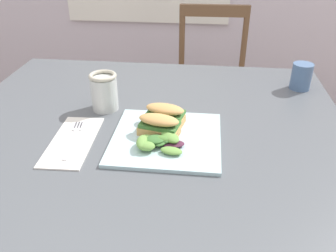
# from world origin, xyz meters

# --- Properties ---
(dining_table) EXTENTS (1.16, 0.99, 0.74)m
(dining_table) POSITION_xyz_m (0.00, 0.11, 0.62)
(dining_table) COLOR #51565B
(dining_table) RESTS_ON ground
(chair_wooden_far) EXTENTS (0.41, 0.41, 0.87)m
(chair_wooden_far) POSITION_xyz_m (0.19, 1.01, 0.45)
(chair_wooden_far) COLOR brown
(chair_wooden_far) RESTS_ON ground
(plate_lunch) EXTENTS (0.29, 0.29, 0.01)m
(plate_lunch) POSITION_xyz_m (0.07, 0.02, 0.74)
(plate_lunch) COLOR silver
(plate_lunch) RESTS_ON dining_table
(sandwich_half_front) EXTENTS (0.12, 0.08, 0.06)m
(sandwich_half_front) POSITION_xyz_m (0.04, 0.03, 0.78)
(sandwich_half_front) COLOR tan
(sandwich_half_front) RESTS_ON plate_lunch
(sandwich_half_back) EXTENTS (0.12, 0.08, 0.06)m
(sandwich_half_back) POSITION_xyz_m (0.05, 0.10, 0.78)
(sandwich_half_back) COLOR tan
(sandwich_half_back) RESTS_ON plate_lunch
(salad_mixed_greens) EXTENTS (0.12, 0.13, 0.03)m
(salad_mixed_greens) POSITION_xyz_m (0.05, -0.02, 0.76)
(salad_mixed_greens) COLOR #3D7033
(salad_mixed_greens) RESTS_ON plate_lunch
(napkin_folded) EXTENTS (0.12, 0.26, 0.00)m
(napkin_folded) POSITION_xyz_m (-0.18, -0.02, 0.74)
(napkin_folded) COLOR silver
(napkin_folded) RESTS_ON dining_table
(fork_on_napkin) EXTENTS (0.04, 0.19, 0.00)m
(fork_on_napkin) POSITION_xyz_m (-0.18, 0.00, 0.75)
(fork_on_napkin) COLOR silver
(fork_on_napkin) RESTS_ON napkin_folded
(mason_jar_iced_tea) EXTENTS (0.08, 0.08, 0.12)m
(mason_jar_iced_tea) POSITION_xyz_m (-0.14, 0.18, 0.79)
(mason_jar_iced_tea) COLOR #C67528
(mason_jar_iced_tea) RESTS_ON dining_table
(cup_extra_side) EXTENTS (0.07, 0.07, 0.09)m
(cup_extra_side) POSITION_xyz_m (0.49, 0.41, 0.79)
(cup_extra_side) COLOR #4C6B93
(cup_extra_side) RESTS_ON dining_table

